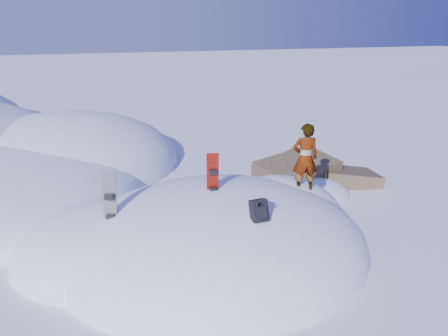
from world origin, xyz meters
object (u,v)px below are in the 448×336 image
object	(u,v)px
snowboard_red	(213,183)
person	(305,158)
snowboard_dark	(110,208)
backpack	(259,211)

from	to	relation	value
snowboard_red	person	size ratio (longest dim) A/B	0.82
snowboard_dark	backpack	world-z (taller)	snowboard_dark
snowboard_red	snowboard_dark	size ratio (longest dim) A/B	0.95
backpack	snowboard_red	bearing A→B (deg)	105.88
snowboard_red	person	bearing A→B (deg)	18.93
snowboard_red	snowboard_dark	bearing A→B (deg)	-170.68
snowboard_dark	backpack	distance (m)	3.05
backpack	person	world-z (taller)	person
backpack	snowboard_dark	bearing A→B (deg)	147.01
person	backpack	bearing A→B (deg)	54.43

